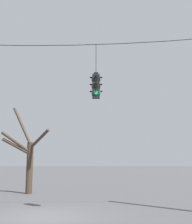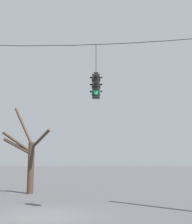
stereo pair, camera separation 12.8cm
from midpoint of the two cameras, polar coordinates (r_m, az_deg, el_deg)
name	(u,v)px [view 1 (the left image)]	position (r m, az deg, el deg)	size (l,w,h in m)	color
ground_plane	(43,217)	(12.81, -11.01, -20.16)	(200.00, 200.00, 0.00)	#4C4C4F
span_wire	(50,43)	(14.04, -9.67, 13.65)	(16.05, 0.03, 0.38)	black
traffic_light_near_right_pole	(96,86)	(13.10, -0.28, 5.34)	(0.58, 0.58, 2.62)	black
bare_tree	(27,156)	(21.05, -13.95, -8.74)	(3.60, 2.56, 6.36)	#423326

